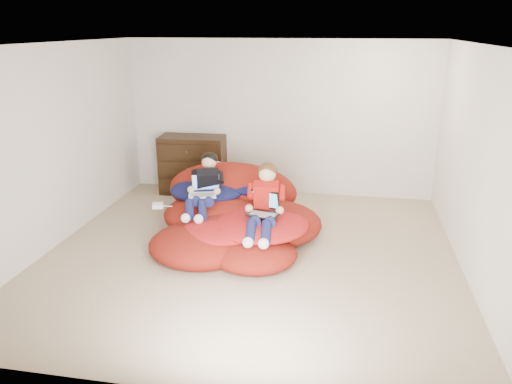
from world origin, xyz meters
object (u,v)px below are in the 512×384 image
older_boy (205,184)px  laptop_black (264,208)px  laptop_white (204,189)px  beanbag_pile (233,216)px  younger_boy (264,201)px  dresser (193,165)px

older_boy → laptop_black: older_boy is taller
laptop_white → beanbag_pile: bearing=1.8°
laptop_white → laptop_black: bearing=-24.9°
beanbag_pile → younger_boy: 0.74m
dresser → laptop_white: 1.82m
laptop_white → older_boy: bearing=90.0°
beanbag_pile → laptop_white: 0.53m
dresser → older_boy: older_boy is taller
older_boy → laptop_white: older_boy is taller
older_boy → dresser: bearing=112.7°
dresser → beanbag_pile: size_ratio=0.46×
younger_boy → laptop_black: 0.08m
beanbag_pile → older_boy: 0.57m
dresser → beanbag_pile: bearing=-57.2°
dresser → laptop_black: bearing=-53.2°
beanbag_pile → older_boy: size_ratio=2.29×
dresser → laptop_white: (0.68, -1.68, 0.15)m
older_boy → laptop_white: 0.08m
older_boy → younger_boy: 0.99m
younger_boy → laptop_white: size_ratio=2.28×
dresser → laptop_white: bearing=-68.0°
laptop_white → dresser: bearing=112.0°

